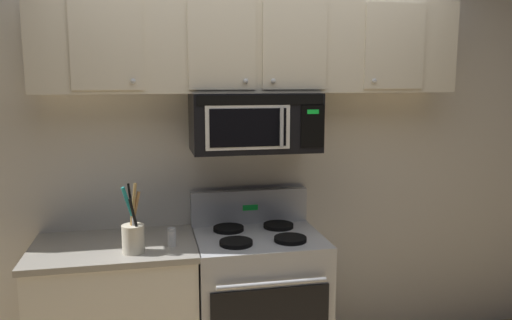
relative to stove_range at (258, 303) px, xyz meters
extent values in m
cube|color=silver|center=(0.00, 0.37, 0.88)|extent=(5.20, 0.10, 2.70)
cube|color=#B7BABF|center=(0.00, 0.00, -0.02)|extent=(0.76, 0.64, 0.90)
cylinder|color=#B7BABF|center=(0.00, -0.36, 0.27)|extent=(0.61, 0.03, 0.03)
cube|color=#B7BABF|center=(0.00, 0.28, 0.54)|extent=(0.76, 0.07, 0.22)
cube|color=#19D83F|center=(0.00, 0.24, 0.54)|extent=(0.10, 0.00, 0.04)
cylinder|color=black|center=(-0.16, -0.14, 0.44)|extent=(0.19, 0.19, 0.02)
cylinder|color=black|center=(0.16, -0.14, 0.44)|extent=(0.19, 0.19, 0.02)
cylinder|color=black|center=(-0.16, 0.14, 0.44)|extent=(0.19, 0.19, 0.02)
cylinder|color=black|center=(0.16, 0.14, 0.44)|extent=(0.19, 0.19, 0.02)
cube|color=black|center=(0.00, 0.12, 1.11)|extent=(0.76, 0.39, 0.35)
cube|color=black|center=(0.00, -0.08, 1.25)|extent=(0.73, 0.01, 0.06)
cube|color=white|center=(-0.07, -0.08, 1.09)|extent=(0.49, 0.01, 0.25)
cube|color=black|center=(-0.08, -0.08, 1.09)|extent=(0.44, 0.01, 0.22)
cube|color=black|center=(0.30, -0.08, 1.09)|extent=(0.14, 0.01, 0.25)
cube|color=#19D83F|center=(0.30, -0.08, 1.18)|extent=(0.07, 0.00, 0.03)
cylinder|color=#B7BABF|center=(0.11, -0.10, 1.09)|extent=(0.02, 0.02, 0.23)
cube|color=beige|center=(0.00, 0.15, 1.56)|extent=(2.50, 0.33, 0.55)
cube|color=beige|center=(-0.83, -0.02, 1.56)|extent=(0.38, 0.01, 0.51)
sphere|color=#B7BABF|center=(-0.70, -0.03, 1.35)|extent=(0.03, 0.03, 0.03)
cube|color=beige|center=(-0.21, -0.02, 1.56)|extent=(0.38, 0.01, 0.51)
sphere|color=#B7BABF|center=(-0.08, -0.03, 1.35)|extent=(0.03, 0.03, 0.03)
cube|color=beige|center=(0.21, -0.02, 1.56)|extent=(0.38, 0.01, 0.51)
sphere|color=#B7BABF|center=(0.08, -0.03, 1.35)|extent=(0.03, 0.03, 0.03)
cube|color=beige|center=(0.83, -0.02, 1.56)|extent=(0.38, 0.01, 0.51)
sphere|color=#B7BABF|center=(0.70, -0.03, 1.35)|extent=(0.03, 0.03, 0.03)
cube|color=#9E998E|center=(-0.84, 0.01, 0.41)|extent=(0.93, 0.65, 0.03)
cylinder|color=beige|center=(-0.73, -0.16, 0.51)|extent=(0.12, 0.12, 0.15)
cylinder|color=black|center=(-0.71, -0.19, 0.63)|extent=(0.06, 0.02, 0.22)
cylinder|color=tan|center=(-0.72, -0.15, 0.67)|extent=(0.05, 0.02, 0.30)
cylinder|color=teal|center=(-0.73, -0.15, 0.66)|extent=(0.10, 0.04, 0.29)
cylinder|color=#A87A47|center=(-0.72, -0.15, 0.64)|extent=(0.07, 0.06, 0.25)
cylinder|color=black|center=(-0.73, -0.15, 0.66)|extent=(0.04, 0.03, 0.30)
cylinder|color=#BCBCC1|center=(-0.72, -0.13, 0.63)|extent=(0.04, 0.02, 0.22)
cylinder|color=silver|center=(-0.72, -0.16, 0.63)|extent=(0.01, 0.07, 0.24)
cylinder|color=white|center=(-0.52, -0.09, 0.48)|extent=(0.05, 0.05, 0.09)
cylinder|color=#B7BABF|center=(-0.52, -0.09, 0.53)|extent=(0.05, 0.05, 0.02)
camera|label=1|loc=(-0.62, -2.90, 1.37)|focal=35.82mm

